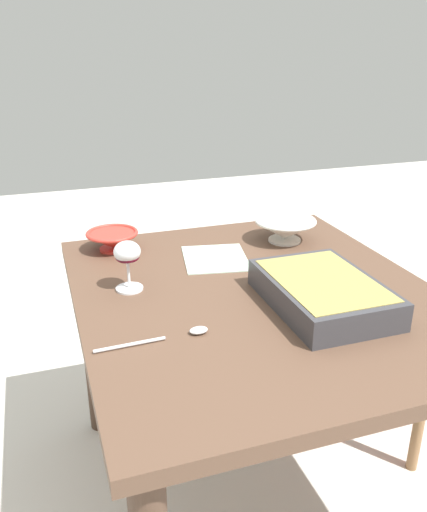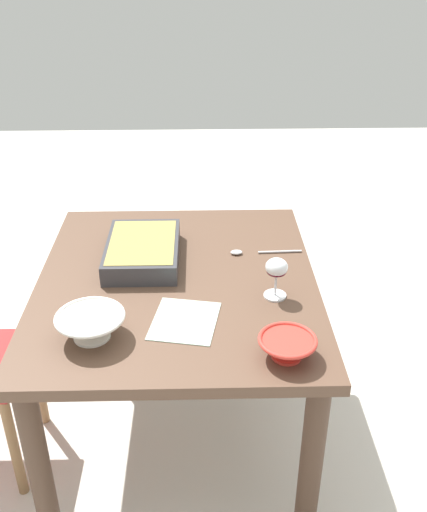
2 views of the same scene
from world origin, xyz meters
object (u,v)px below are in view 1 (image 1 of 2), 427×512
dining_table (255,326)px  napkin (215,258)px  mixing_bowl (285,229)px  serving_spoon (175,335)px  casserole_dish (323,291)px  small_bowl (112,239)px  wine_glass (127,256)px

dining_table → napkin: (-0.25, -0.03, 0.11)m
mixing_bowl → serving_spoon: mixing_bowl is taller
casserole_dish → small_bowl: (-0.56, -0.45, -0.00)m
dining_table → mixing_bowl: (-0.32, 0.24, 0.16)m
serving_spoon → napkin: serving_spoon is taller
casserole_dish → napkin: casserole_dish is taller
casserole_dish → small_bowl: bearing=-141.4°
small_bowl → serving_spoon: small_bowl is taller
mixing_bowl → small_bowl: bearing=-100.5°
dining_table → wine_glass: wine_glass is taller
small_bowl → dining_table: bearing=37.0°
casserole_dish → mixing_bowl: bearing=165.9°
dining_table → serving_spoon: bearing=-58.3°
dining_table → casserole_dish: casserole_dish is taller
dining_table → serving_spoon: 0.34m
mixing_bowl → casserole_dish: bearing=-14.1°
casserole_dish → serving_spoon: (0.03, -0.40, -0.03)m
mixing_bowl → napkin: size_ratio=0.92×
mixing_bowl → small_bowl: 0.57m
mixing_bowl → serving_spoon: (0.49, -0.51, -0.04)m
dining_table → small_bowl: size_ratio=6.61×
napkin → serving_spoon: bearing=-30.0°
serving_spoon → napkin: size_ratio=1.18×
dining_table → mixing_bowl: mixing_bowl is taller
casserole_dish → napkin: 0.42m
serving_spoon → napkin: 0.48m
dining_table → wine_glass: bearing=-109.9°
napkin → mixing_bowl: bearing=104.9°
napkin → wine_glass: bearing=-65.8°
wine_glass → napkin: 0.33m
dining_table → serving_spoon: size_ratio=4.15×
mixing_bowl → napkin: bearing=-75.1°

